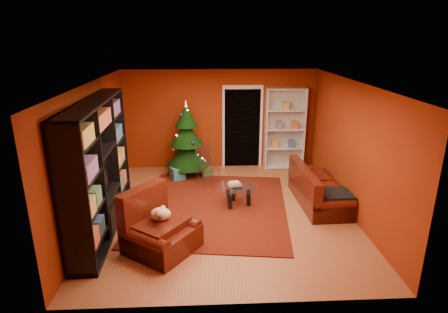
{
  "coord_description": "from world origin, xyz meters",
  "views": [
    {
      "loc": [
        -0.36,
        -6.89,
        3.46
      ],
      "look_at": [
        0.0,
        0.4,
        1.05
      ],
      "focal_mm": 30.0,
      "sensor_mm": 36.0,
      "label": 1
    }
  ],
  "objects_px": {
    "gift_box_red": "(199,164)",
    "armchair": "(161,227)",
    "dog": "(161,214)",
    "coffee_table": "(237,196)",
    "white_bookshelf": "(285,129)",
    "rug": "(212,207)",
    "gift_box_teal": "(178,173)",
    "acrylic_chair": "(208,169)",
    "sofa": "(320,185)",
    "christmas_tree": "(187,139)",
    "media_unit": "(99,168)",
    "gift_box_green": "(206,171)"
  },
  "relations": [
    {
      "from": "gift_box_green",
      "to": "white_bookshelf",
      "type": "height_order",
      "value": "white_bookshelf"
    },
    {
      "from": "coffee_table",
      "to": "acrylic_chair",
      "type": "bearing_deg",
      "value": 119.22
    },
    {
      "from": "armchair",
      "to": "rug",
      "type": "bearing_deg",
      "value": 7.51
    },
    {
      "from": "rug",
      "to": "dog",
      "type": "relative_size",
      "value": 8.83
    },
    {
      "from": "white_bookshelf",
      "to": "acrylic_chair",
      "type": "relative_size",
      "value": 2.45
    },
    {
      "from": "media_unit",
      "to": "sofa",
      "type": "relative_size",
      "value": 1.64
    },
    {
      "from": "christmas_tree",
      "to": "dog",
      "type": "xyz_separation_m",
      "value": [
        -0.28,
        -3.46,
        -0.31
      ]
    },
    {
      "from": "sofa",
      "to": "christmas_tree",
      "type": "bearing_deg",
      "value": 55.59
    },
    {
      "from": "media_unit",
      "to": "sofa",
      "type": "bearing_deg",
      "value": 9.65
    },
    {
      "from": "armchair",
      "to": "dog",
      "type": "height_order",
      "value": "armchair"
    },
    {
      "from": "dog",
      "to": "acrylic_chair",
      "type": "xyz_separation_m",
      "value": [
        0.81,
        2.63,
        -0.18
      ]
    },
    {
      "from": "gift_box_teal",
      "to": "sofa",
      "type": "relative_size",
      "value": 0.16
    },
    {
      "from": "white_bookshelf",
      "to": "sofa",
      "type": "distance_m",
      "value": 2.38
    },
    {
      "from": "white_bookshelf",
      "to": "armchair",
      "type": "xyz_separation_m",
      "value": [
        -2.82,
        -3.95,
        -0.64
      ]
    },
    {
      "from": "gift_box_green",
      "to": "sofa",
      "type": "relative_size",
      "value": 0.12
    },
    {
      "from": "media_unit",
      "to": "gift_box_teal",
      "type": "height_order",
      "value": "media_unit"
    },
    {
      "from": "gift_box_teal",
      "to": "sofa",
      "type": "bearing_deg",
      "value": -26.05
    },
    {
      "from": "gift_box_teal",
      "to": "armchair",
      "type": "relative_size",
      "value": 0.29
    },
    {
      "from": "media_unit",
      "to": "gift_box_teal",
      "type": "xyz_separation_m",
      "value": [
        1.19,
        2.38,
        -1.03
      ]
    },
    {
      "from": "gift_box_red",
      "to": "armchair",
      "type": "relative_size",
      "value": 0.21
    },
    {
      "from": "dog",
      "to": "coffee_table",
      "type": "height_order",
      "value": "dog"
    },
    {
      "from": "acrylic_chair",
      "to": "gift_box_red",
      "type": "bearing_deg",
      "value": 77.71
    },
    {
      "from": "rug",
      "to": "gift_box_teal",
      "type": "height_order",
      "value": "gift_box_teal"
    },
    {
      "from": "dog",
      "to": "acrylic_chair",
      "type": "distance_m",
      "value": 2.76
    },
    {
      "from": "rug",
      "to": "acrylic_chair",
      "type": "relative_size",
      "value": 3.94
    },
    {
      "from": "gift_box_teal",
      "to": "acrylic_chair",
      "type": "height_order",
      "value": "acrylic_chair"
    },
    {
      "from": "gift_box_teal",
      "to": "acrylic_chair",
      "type": "distance_m",
      "value": 0.95
    },
    {
      "from": "coffee_table",
      "to": "sofa",
      "type": "bearing_deg",
      "value": 1.56
    },
    {
      "from": "gift_box_teal",
      "to": "gift_box_red",
      "type": "distance_m",
      "value": 0.93
    },
    {
      "from": "christmas_tree",
      "to": "dog",
      "type": "height_order",
      "value": "christmas_tree"
    },
    {
      "from": "white_bookshelf",
      "to": "coffee_table",
      "type": "relative_size",
      "value": 2.53
    },
    {
      "from": "white_bookshelf",
      "to": "coffee_table",
      "type": "bearing_deg",
      "value": -121.3
    },
    {
      "from": "rug",
      "to": "gift_box_green",
      "type": "xyz_separation_m",
      "value": [
        -0.13,
        1.83,
        0.11
      ]
    },
    {
      "from": "christmas_tree",
      "to": "gift_box_red",
      "type": "bearing_deg",
      "value": 56.74
    },
    {
      "from": "coffee_table",
      "to": "rug",
      "type": "bearing_deg",
      "value": -174.06
    },
    {
      "from": "rug",
      "to": "gift_box_teal",
      "type": "bearing_deg",
      "value": 117.09
    },
    {
      "from": "media_unit",
      "to": "dog",
      "type": "height_order",
      "value": "media_unit"
    },
    {
      "from": "christmas_tree",
      "to": "armchair",
      "type": "distance_m",
      "value": 3.57
    },
    {
      "from": "gift_box_red",
      "to": "armchair",
      "type": "height_order",
      "value": "armchair"
    },
    {
      "from": "rug",
      "to": "sofa",
      "type": "height_order",
      "value": "sofa"
    },
    {
      "from": "gift_box_red",
      "to": "sofa",
      "type": "bearing_deg",
      "value": -41.56
    },
    {
      "from": "rug",
      "to": "sofa",
      "type": "bearing_deg",
      "value": 2.58
    },
    {
      "from": "gift_box_green",
      "to": "acrylic_chair",
      "type": "distance_m",
      "value": 0.78
    },
    {
      "from": "media_unit",
      "to": "gift_box_green",
      "type": "xyz_separation_m",
      "value": [
        1.89,
        2.59,
        -1.07
      ]
    },
    {
      "from": "dog",
      "to": "coffee_table",
      "type": "relative_size",
      "value": 0.46
    },
    {
      "from": "rug",
      "to": "armchair",
      "type": "bearing_deg",
      "value": -118.69
    },
    {
      "from": "christmas_tree",
      "to": "sofa",
      "type": "xyz_separation_m",
      "value": [
        2.86,
        -1.84,
        -0.54
      ]
    },
    {
      "from": "media_unit",
      "to": "gift_box_teal",
      "type": "relative_size",
      "value": 9.97
    },
    {
      "from": "christmas_tree",
      "to": "gift_box_green",
      "type": "bearing_deg",
      "value": -14.46
    },
    {
      "from": "rug",
      "to": "dog",
      "type": "distance_m",
      "value": 1.85
    }
  ]
}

